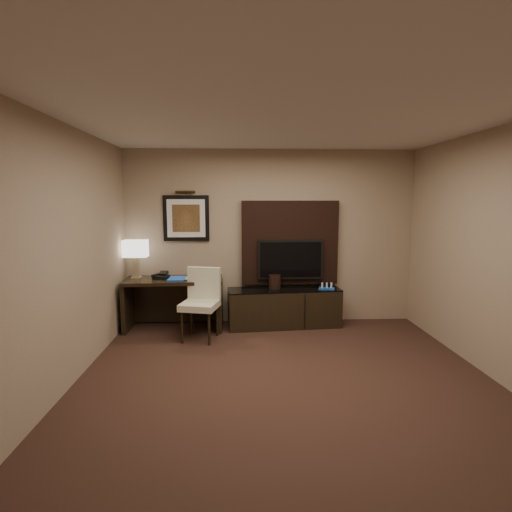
{
  "coord_description": "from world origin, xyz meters",
  "views": [
    {
      "loc": [
        -0.5,
        -3.72,
        1.92
      ],
      "look_at": [
        -0.25,
        1.8,
        1.15
      ],
      "focal_mm": 28.0,
      "sensor_mm": 36.0,
      "label": 1
    }
  ],
  "objects": [
    {
      "name": "credenza",
      "position": [
        0.19,
        2.2,
        0.29
      ],
      "size": [
        1.74,
        0.62,
        0.59
      ],
      "primitive_type": "cube",
      "rotation": [
        0.0,
        0.0,
        0.09
      ],
      "color": "black",
      "rests_on": "floor"
    },
    {
      "name": "floor",
      "position": [
        0.0,
        0.0,
        -0.01
      ],
      "size": [
        4.5,
        5.0,
        0.01
      ],
      "primitive_type": "cube",
      "color": "#311C16",
      "rests_on": "ground"
    },
    {
      "name": "minibar_tray",
      "position": [
        0.84,
        2.15,
        0.63
      ],
      "size": [
        0.26,
        0.2,
        0.08
      ],
      "primitive_type": null,
      "rotation": [
        0.0,
        0.0,
        -0.28
      ],
      "color": "#1A4AAB",
      "rests_on": "credenza"
    },
    {
      "name": "table_lamp",
      "position": [
        -2.03,
        2.23,
        1.08
      ],
      "size": [
        0.43,
        0.31,
        0.62
      ],
      "primitive_type": null,
      "rotation": [
        0.0,
        0.0,
        -0.28
      ],
      "color": "#957E5D",
      "rests_on": "desk"
    },
    {
      "name": "artwork",
      "position": [
        -1.3,
        2.48,
        1.65
      ],
      "size": [
        0.7,
        0.04,
        0.7
      ],
      "primitive_type": "cube",
      "color": "black",
      "rests_on": "wall_back"
    },
    {
      "name": "picture_light",
      "position": [
        -1.3,
        2.44,
        2.05
      ],
      "size": [
        0.04,
        0.04,
        0.3
      ],
      "primitive_type": "cylinder",
      "color": "#3B2A12",
      "rests_on": "wall_back"
    },
    {
      "name": "desk_chair",
      "position": [
        -1.04,
        1.66,
        0.5
      ],
      "size": [
        0.59,
        0.65,
        0.99
      ],
      "primitive_type": null,
      "rotation": [
        0.0,
        0.0,
        -0.23
      ],
      "color": "beige",
      "rests_on": "floor"
    },
    {
      "name": "blue_folder",
      "position": [
        -1.4,
        2.09,
        0.78
      ],
      "size": [
        0.26,
        0.34,
        0.02
      ],
      "primitive_type": "cube",
      "rotation": [
        0.0,
        0.0,
        -0.03
      ],
      "color": "#1B4CB2",
      "rests_on": "desk"
    },
    {
      "name": "tv",
      "position": [
        0.3,
        2.34,
        1.02
      ],
      "size": [
        1.0,
        0.08,
        0.6
      ],
      "primitive_type": "cube",
      "color": "black",
      "rests_on": "tv_wall_panel"
    },
    {
      "name": "wall_back",
      "position": [
        0.0,
        2.5,
        1.35
      ],
      "size": [
        4.5,
        0.01,
        2.7
      ],
      "primitive_type": "cube",
      "color": "gray",
      "rests_on": "floor"
    },
    {
      "name": "tv_wall_panel",
      "position": [
        0.3,
        2.44,
        1.27
      ],
      "size": [
        1.5,
        0.12,
        1.3
      ],
      "primitive_type": "cube",
      "color": "black",
      "rests_on": "wall_back"
    },
    {
      "name": "ceiling",
      "position": [
        0.0,
        0.0,
        2.7
      ],
      "size": [
        4.5,
        5.0,
        0.01
      ],
      "primitive_type": "cube",
      "color": "silver",
      "rests_on": "wall_back"
    },
    {
      "name": "desk",
      "position": [
        -1.47,
        2.15,
        0.38
      ],
      "size": [
        1.47,
        0.69,
        0.77
      ],
      "primitive_type": "cube",
      "rotation": [
        0.0,
        0.0,
        0.05
      ],
      "color": "black",
      "rests_on": "floor"
    },
    {
      "name": "book",
      "position": [
        -1.33,
        2.1,
        0.87
      ],
      "size": [
        0.15,
        0.02,
        0.2
      ],
      "primitive_type": "imported",
      "rotation": [
        0.0,
        0.0,
        0.03
      ],
      "color": "#B29F8C",
      "rests_on": "desk"
    },
    {
      "name": "ice_bucket",
      "position": [
        0.05,
        2.23,
        0.69
      ],
      "size": [
        0.24,
        0.24,
        0.21
      ],
      "primitive_type": "cylinder",
      "rotation": [
        0.0,
        0.0,
        0.33
      ],
      "color": "black",
      "rests_on": "credenza"
    },
    {
      "name": "wall_left",
      "position": [
        -2.25,
        0.0,
        1.35
      ],
      "size": [
        0.01,
        5.0,
        2.7
      ],
      "primitive_type": "cube",
      "color": "gray",
      "rests_on": "floor"
    },
    {
      "name": "desk_phone",
      "position": [
        -1.65,
        2.15,
        0.82
      ],
      "size": [
        0.24,
        0.23,
        0.1
      ],
      "primitive_type": null,
      "rotation": [
        0.0,
        0.0,
        -0.27
      ],
      "color": "black",
      "rests_on": "desk"
    },
    {
      "name": "wall_front",
      "position": [
        0.0,
        -2.5,
        1.35
      ],
      "size": [
        4.5,
        0.01,
        2.7
      ],
      "primitive_type": "cube",
      "color": "gray",
      "rests_on": "floor"
    }
  ]
}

